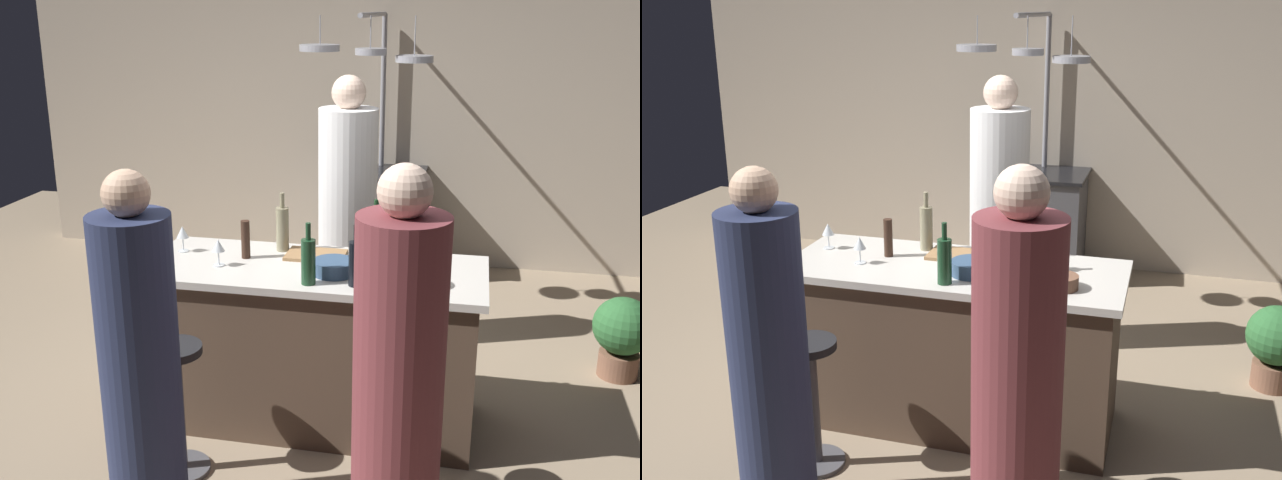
% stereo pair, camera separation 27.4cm
% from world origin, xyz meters
% --- Properties ---
extents(ground_plane, '(9.00, 9.00, 0.00)m').
position_xyz_m(ground_plane, '(0.00, 0.00, 0.00)').
color(ground_plane, gray).
extents(back_wall, '(6.40, 0.16, 2.60)m').
position_xyz_m(back_wall, '(0.00, 2.85, 1.30)').
color(back_wall, '#BCAD99').
rests_on(back_wall, ground_plane).
extents(kitchen_island, '(1.80, 0.72, 0.90)m').
position_xyz_m(kitchen_island, '(0.00, 0.00, 0.45)').
color(kitchen_island, brown).
rests_on(kitchen_island, ground_plane).
extents(stove_range, '(0.80, 0.64, 0.89)m').
position_xyz_m(stove_range, '(0.00, 2.45, 0.45)').
color(stove_range, '#47474C').
rests_on(stove_range, ground_plane).
extents(chef, '(0.38, 0.38, 1.80)m').
position_xyz_m(chef, '(-0.00, 1.01, 0.84)').
color(chef, white).
rests_on(chef, ground_plane).
extents(bar_stool_left, '(0.28, 0.28, 0.68)m').
position_xyz_m(bar_stool_left, '(-0.54, -0.62, 0.38)').
color(bar_stool_left, '#4C4C51').
rests_on(bar_stool_left, ground_plane).
extents(guest_left, '(0.34, 0.34, 1.60)m').
position_xyz_m(guest_left, '(-0.53, -0.98, 0.74)').
color(guest_left, '#262D4C').
rests_on(guest_left, ground_plane).
extents(bar_stool_right, '(0.28, 0.28, 0.68)m').
position_xyz_m(bar_stool_right, '(0.55, -0.62, 0.38)').
color(bar_stool_right, '#4C4C51').
rests_on(bar_stool_right, ground_plane).
extents(guest_right, '(0.36, 0.36, 1.68)m').
position_xyz_m(guest_right, '(0.56, -1.01, 0.78)').
color(guest_right, brown).
rests_on(guest_right, ground_plane).
extents(overhead_pot_rack, '(0.92, 1.32, 2.17)m').
position_xyz_m(overhead_pot_rack, '(0.01, 1.95, 1.70)').
color(overhead_pot_rack, gray).
rests_on(overhead_pot_rack, ground_plane).
extents(potted_plant, '(0.36, 0.36, 0.52)m').
position_xyz_m(potted_plant, '(1.75, 0.87, 0.30)').
color(potted_plant, brown).
rests_on(potted_plant, ground_plane).
extents(cutting_board, '(0.32, 0.22, 0.02)m').
position_xyz_m(cutting_board, '(-0.03, 0.16, 0.91)').
color(cutting_board, '#997047').
rests_on(cutting_board, kitchen_island).
extents(pepper_mill, '(0.05, 0.05, 0.21)m').
position_xyz_m(pepper_mill, '(-0.39, 0.06, 1.01)').
color(pepper_mill, '#382319').
rests_on(pepper_mill, kitchen_island).
extents(wine_bottle_white, '(0.07, 0.07, 0.33)m').
position_xyz_m(wine_bottle_white, '(-0.23, 0.23, 1.03)').
color(wine_bottle_white, gray).
rests_on(wine_bottle_white, kitchen_island).
extents(wine_bottle_amber, '(0.07, 0.07, 0.31)m').
position_xyz_m(wine_bottle_amber, '(0.41, 0.05, 1.02)').
color(wine_bottle_amber, brown).
rests_on(wine_bottle_amber, kitchen_island).
extents(wine_bottle_green, '(0.07, 0.07, 0.31)m').
position_xyz_m(wine_bottle_green, '(0.03, -0.25, 1.02)').
color(wine_bottle_green, '#193D23').
rests_on(wine_bottle_green, kitchen_island).
extents(wine_bottle_dark, '(0.07, 0.07, 0.31)m').
position_xyz_m(wine_bottle_dark, '(0.26, -0.22, 1.02)').
color(wine_bottle_dark, black).
rests_on(wine_bottle_dark, kitchen_island).
extents(wine_bottle_red, '(0.07, 0.07, 0.32)m').
position_xyz_m(wine_bottle_red, '(0.29, 0.25, 1.02)').
color(wine_bottle_red, '#143319').
rests_on(wine_bottle_red, kitchen_island).
extents(wine_glass_near_left_guest, '(0.07, 0.07, 0.15)m').
position_xyz_m(wine_glass_near_left_guest, '(-0.77, 0.09, 1.01)').
color(wine_glass_near_left_guest, silver).
rests_on(wine_glass_near_left_guest, kitchen_island).
extents(wine_glass_by_chef, '(0.07, 0.07, 0.15)m').
position_xyz_m(wine_glass_by_chef, '(-0.49, -0.09, 1.01)').
color(wine_glass_by_chef, silver).
rests_on(wine_glass_by_chef, kitchen_island).
extents(mixing_bowl_blue, '(0.22, 0.22, 0.07)m').
position_xyz_m(mixing_bowl_blue, '(0.12, -0.09, 0.94)').
color(mixing_bowl_blue, '#334C6B').
rests_on(mixing_bowl_blue, kitchen_island).
extents(mixing_bowl_wooden, '(0.17, 0.17, 0.07)m').
position_xyz_m(mixing_bowl_wooden, '(0.59, -0.16, 0.93)').
color(mixing_bowl_wooden, brown).
rests_on(mixing_bowl_wooden, kitchen_island).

